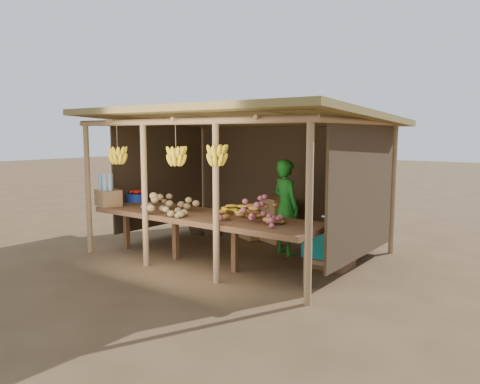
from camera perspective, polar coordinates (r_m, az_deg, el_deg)
The scene contains 13 objects.
ground at distance 8.10m, azimuth -0.00°, elevation -7.39°, with size 60.00×60.00×0.00m, color brown.
stall_structure at distance 7.83m, azimuth -0.51°, elevation 6.33°, with size 4.70×3.50×2.43m.
counter at distance 7.21m, azimuth -4.47°, elevation -3.21°, with size 3.90×1.05×0.80m.
potato_heap at distance 7.41m, azimuth -8.88°, elevation -1.07°, with size 1.05×0.63×0.37m, color olive, non-canonical shape.
sweet_potato_heap at distance 6.62m, azimuth 2.11°, elevation -2.03°, with size 0.88×0.53×0.35m, color #A26829, non-canonical shape.
onion_heap at distance 6.53m, azimuth 1.83°, elevation -2.13°, with size 0.91×0.55×0.36m, color #A24F56, non-canonical shape.
banana_pile at distance 7.03m, azimuth -0.33°, elevation -1.52°, with size 0.58×0.35×0.35m, color yellow, non-canonical shape.
tomato_basin at distance 8.76m, azimuth -12.43°, elevation -0.54°, with size 0.40×0.40×0.21m.
bottle_box at distance 8.34m, azimuth -15.78°, elevation -0.17°, with size 0.52×0.46×0.55m.
vendor at distance 7.88m, azimuth 5.60°, elevation -1.87°, with size 0.58×0.38×1.60m, color #17681A.
tarp_crate at distance 7.31m, azimuth 10.98°, elevation -6.42°, with size 0.69×0.60×0.82m.
carton_stack at distance 8.84m, azimuth 3.50°, elevation -3.74°, with size 1.21×0.59×0.83m.
burlap_sacks at distance 9.42m, azimuth -4.23°, elevation -3.86°, with size 0.78×0.41×0.55m.
Camera 1 is at (4.63, -6.32, 2.03)m, focal length 35.00 mm.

